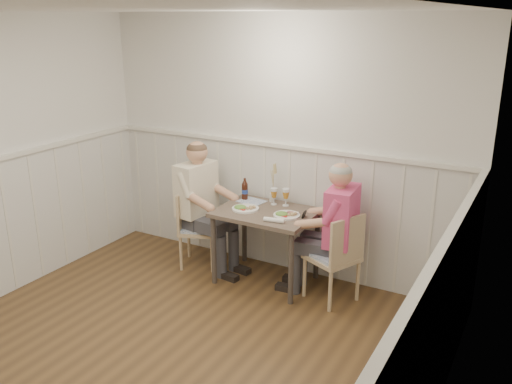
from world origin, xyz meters
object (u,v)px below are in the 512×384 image
Objects in this scene: man_in_pink at (336,241)px; chair_left at (195,225)px; diner_cream at (200,214)px; grass_vase at (272,184)px; beer_bottle at (245,190)px; dining_table at (266,220)px; chair_right at (336,255)px.

chair_left is at bearing -177.50° from man_in_pink.
grass_vase is at bearing 21.25° from diner_cream.
dining_table is at bearing -29.28° from beer_bottle.
chair_left is 0.96m from grass_vase.
grass_vase reaches higher than beer_bottle.
grass_vase is (-0.84, 0.32, 0.47)m from chair_right.
chair_right is at bearing -3.49° from dining_table.
dining_table is 0.68× the size of diner_cream.
grass_vase is at bearing 163.64° from man_in_pink.
dining_table is 0.86m from chair_left.
diner_cream is (-1.51, -0.04, 0.02)m from man_in_pink.
beer_bottle reaches higher than dining_table.
chair_left is 3.62× the size of beer_bottle.
man_in_pink is at bearing -16.36° from grass_vase.
diner_cream is 0.55m from beer_bottle.
diner_cream reaches higher than dining_table.
beer_bottle reaches higher than chair_right.
chair_left is (-1.60, 0.02, -0.02)m from chair_right.
beer_bottle is (-0.35, 0.20, 0.20)m from dining_table.
chair_right is 1.60m from chair_left.
grass_vase is (-0.80, 0.23, 0.38)m from man_in_pink.
grass_vase is at bearing 21.66° from chair_left.
man_in_pink is at bearing -8.47° from beer_bottle.
diner_cream is 0.84m from grass_vase.
diner_cream is at bearing -155.08° from beer_bottle.
dining_table is 1.09× the size of chair_right.
beer_bottle reaches higher than chair_left.
man_in_pink reaches higher than chair_right.
grass_vase is (0.28, 0.07, 0.09)m from beer_bottle.
diner_cream is 3.22× the size of grass_vase.
diner_cream is (0.05, 0.03, 0.13)m from chair_left.
diner_cream is (-1.55, 0.04, 0.11)m from chair_right.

